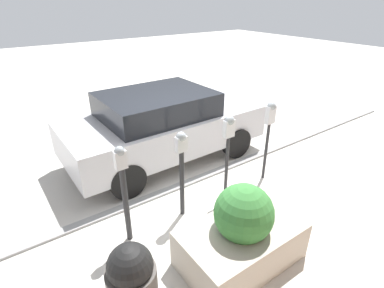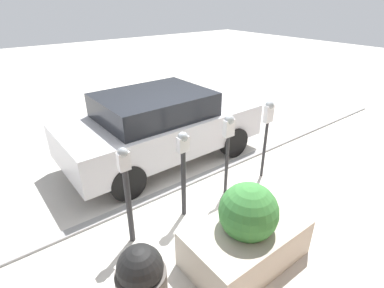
{
  "view_description": "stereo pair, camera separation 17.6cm",
  "coord_description": "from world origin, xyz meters",
  "views": [
    {
      "loc": [
        -2.55,
        -3.78,
        3.15
      ],
      "look_at": [
        0.0,
        -0.16,
        0.95
      ],
      "focal_mm": 28.0,
      "sensor_mm": 36.0,
      "label": 1
    },
    {
      "loc": [
        -2.69,
        -3.67,
        3.15
      ],
      "look_at": [
        0.0,
        -0.16,
        0.95
      ],
      "focal_mm": 28.0,
      "sensor_mm": 36.0,
      "label": 2
    }
  ],
  "objects": [
    {
      "name": "parking_meter_second",
      "position": [
        -0.47,
        -0.57,
        0.96
      ],
      "size": [
        0.17,
        0.15,
        1.44
      ],
      "color": "#232326",
      "rests_on": "ground_plane"
    },
    {
      "name": "ground_plane",
      "position": [
        0.0,
        0.0,
        0.0
      ],
      "size": [
        40.0,
        40.0,
        0.0
      ],
      "primitive_type": "plane",
      "color": "beige"
    },
    {
      "name": "parking_meter_fourth",
      "position": [
        1.38,
        -0.57,
        1.13
      ],
      "size": [
        0.18,
        0.15,
        1.52
      ],
      "color": "#232326",
      "rests_on": "ground_plane"
    },
    {
      "name": "parking_meter_nearest",
      "position": [
        -1.4,
        -0.59,
        0.92
      ],
      "size": [
        0.15,
        0.13,
        1.49
      ],
      "color": "#232326",
      "rests_on": "ground_plane"
    },
    {
      "name": "curb_strip",
      "position": [
        0.0,
        0.08,
        0.02
      ],
      "size": [
        13.69,
        0.16,
        0.04
      ],
      "color": "gray",
      "rests_on": "ground_plane"
    },
    {
      "name": "parked_car_front",
      "position": [
        0.24,
        1.21,
        0.77
      ],
      "size": [
        4.08,
        1.91,
        1.46
      ],
      "rotation": [
        0.0,
        0.0,
        0.01
      ],
      "color": "#B7B7BC",
      "rests_on": "ground_plane"
    },
    {
      "name": "planter_box",
      "position": [
        -0.38,
        -1.79,
        0.44
      ],
      "size": [
        1.56,
        0.94,
        1.15
      ],
      "color": "#B2A899",
      "rests_on": "ground_plane"
    },
    {
      "name": "parking_meter_middle",
      "position": [
        0.45,
        -0.55,
        1.09
      ],
      "size": [
        0.19,
        0.16,
        1.47
      ],
      "color": "#232326",
      "rests_on": "ground_plane"
    }
  ]
}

